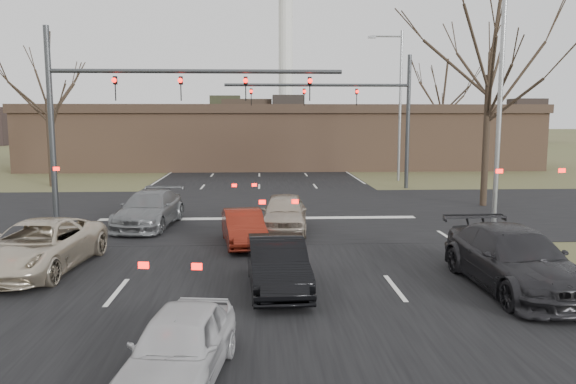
# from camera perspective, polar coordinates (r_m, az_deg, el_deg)

# --- Properties ---
(ground) EXTENTS (360.00, 360.00, 0.00)m
(ground) POSITION_cam_1_polar(r_m,az_deg,el_deg) (11.54, -3.17, -14.55)
(ground) COLOR #4A502A
(ground) RESTS_ON ground
(road_main) EXTENTS (14.00, 300.00, 0.02)m
(road_main) POSITION_cam_1_polar(r_m,az_deg,el_deg) (70.81, -2.90, 4.17)
(road_main) COLOR black
(road_main) RESTS_ON ground
(road_cross) EXTENTS (200.00, 14.00, 0.02)m
(road_cross) POSITION_cam_1_polar(r_m,az_deg,el_deg) (26.05, -2.99, -1.92)
(road_cross) COLOR black
(road_cross) RESTS_ON ground
(building) EXTENTS (42.40, 10.40, 5.30)m
(building) POSITION_cam_1_polar(r_m,az_deg,el_deg) (48.75, -0.58, 5.70)
(building) COLOR brown
(building) RESTS_ON ground
(mast_arm_near) EXTENTS (12.12, 0.24, 8.00)m
(mast_arm_near) POSITION_cam_1_polar(r_m,az_deg,el_deg) (24.28, -15.68, 9.09)
(mast_arm_near) COLOR #383A3D
(mast_arm_near) RESTS_ON ground
(mast_arm_far) EXTENTS (11.12, 0.24, 8.00)m
(mast_arm_far) POSITION_cam_1_polar(r_m,az_deg,el_deg) (34.23, 7.51, 8.73)
(mast_arm_far) COLOR #383A3D
(mast_arm_far) RESTS_ON ground
(streetlight_right_near) EXTENTS (2.34, 0.25, 10.00)m
(streetlight_right_near) POSITION_cam_1_polar(r_m,az_deg,el_deg) (22.48, 20.38, 10.34)
(streetlight_right_near) COLOR gray
(streetlight_right_near) RESTS_ON ground
(streetlight_right_far) EXTENTS (2.34, 0.25, 10.00)m
(streetlight_right_far) POSITION_cam_1_polar(r_m,az_deg,el_deg) (38.81, 11.08, 9.36)
(streetlight_right_far) COLOR gray
(streetlight_right_far) RESTS_ON ground
(tree_right_near) EXTENTS (6.90, 6.90, 11.50)m
(tree_right_near) POSITION_cam_1_polar(r_m,az_deg,el_deg) (29.18, 19.99, 16.19)
(tree_right_near) COLOR black
(tree_right_near) RESTS_ON ground
(tree_left_far) EXTENTS (5.70, 5.70, 9.50)m
(tree_left_far) POSITION_cam_1_polar(r_m,az_deg,el_deg) (38.12, -23.40, 11.56)
(tree_left_far) COLOR black
(tree_left_far) RESTS_ON ground
(tree_right_far) EXTENTS (5.40, 5.40, 9.00)m
(tree_right_far) POSITION_cam_1_polar(r_m,az_deg,el_deg) (48.12, 15.49, 10.51)
(tree_right_far) COLOR black
(tree_right_far) RESTS_ON ground
(car_silver_suv) EXTENTS (2.84, 5.32, 1.42)m
(car_silver_suv) POSITION_cam_1_polar(r_m,az_deg,el_deg) (17.44, -24.04, -5.07)
(car_silver_suv) COLOR beige
(car_silver_suv) RESTS_ON ground
(car_white_sedan) EXTENTS (1.92, 3.75, 1.22)m
(car_white_sedan) POSITION_cam_1_polar(r_m,az_deg,el_deg) (9.73, -10.96, -15.14)
(car_white_sedan) COLOR #BABABC
(car_white_sedan) RESTS_ON ground
(car_black_hatch) EXTENTS (1.63, 4.08, 1.32)m
(car_black_hatch) POSITION_cam_1_polar(r_m,az_deg,el_deg) (14.28, -1.09, -7.35)
(car_black_hatch) COLOR black
(car_black_hatch) RESTS_ON ground
(car_charcoal_sedan) EXTENTS (2.38, 5.39, 1.54)m
(car_charcoal_sedan) POSITION_cam_1_polar(r_m,az_deg,el_deg) (15.40, 22.00, -6.37)
(car_charcoal_sedan) COLOR black
(car_charcoal_sedan) RESTS_ON ground
(car_grey_ahead) EXTENTS (2.48, 5.03, 1.41)m
(car_grey_ahead) POSITION_cam_1_polar(r_m,az_deg,el_deg) (22.94, -13.90, -1.71)
(car_grey_ahead) COLOR slate
(car_grey_ahead) RESTS_ON ground
(car_red_ahead) EXTENTS (1.75, 3.77, 1.20)m
(car_red_ahead) POSITION_cam_1_polar(r_m,az_deg,el_deg) (19.22, -4.54, -3.63)
(car_red_ahead) COLOR #63180E
(car_red_ahead) RESTS_ON ground
(car_silver_ahead) EXTENTS (2.00, 4.31, 1.43)m
(car_silver_ahead) POSITION_cam_1_polar(r_m,az_deg,el_deg) (21.43, -0.38, -2.11)
(car_silver_ahead) COLOR #AC9E8B
(car_silver_ahead) RESTS_ON ground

